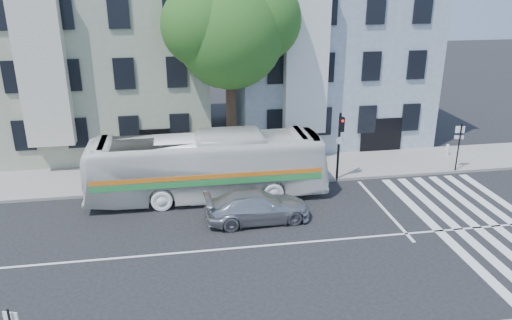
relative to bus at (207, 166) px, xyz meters
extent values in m
plane|color=black|center=(1.61, -5.20, -1.62)|extent=(120.00, 120.00, 0.00)
cube|color=gray|center=(1.61, 2.80, -1.55)|extent=(80.00, 4.00, 0.15)
cube|color=gray|center=(-5.39, 9.80, 3.88)|extent=(12.00, 10.00, 11.00)
cube|color=#8891A1|center=(8.61, 9.80, 3.88)|extent=(12.00, 10.00, 11.00)
cylinder|color=#2D2116|center=(1.61, 3.30, 0.98)|extent=(0.56, 0.56, 5.20)
sphere|color=#164416|center=(1.61, 3.30, 5.88)|extent=(5.60, 5.60, 5.60)
sphere|color=#164416|center=(3.21, 3.70, 6.58)|extent=(4.40, 4.40, 4.40)
sphere|color=#164416|center=(0.21, 3.00, 6.38)|extent=(4.20, 4.20, 4.20)
sphere|color=#164416|center=(1.01, 3.90, 4.88)|extent=(3.40, 3.40, 3.40)
imported|color=white|center=(0.00, 0.00, 0.00)|extent=(2.74, 11.65, 3.25)
imported|color=#B9BAC1|center=(2.01, -2.93, -0.94)|extent=(2.15, 4.82, 1.37)
cylinder|color=black|center=(6.95, 0.85, 0.26)|extent=(0.13, 0.13, 3.77)
cube|color=black|center=(6.95, 0.60, 1.61)|extent=(0.27, 0.22, 0.76)
sphere|color=red|center=(6.95, 0.47, 1.84)|extent=(0.14, 0.14, 0.14)
cylinder|color=white|center=(6.95, 0.70, 0.71)|extent=(0.40, 0.06, 0.40)
cylinder|color=silver|center=(14.69, 3.33, -1.20)|extent=(0.22, 0.22, 0.55)
sphere|color=silver|center=(14.69, 3.33, -0.89)|extent=(0.20, 0.20, 0.20)
cylinder|color=silver|center=(14.69, 3.33, -1.12)|extent=(0.39, 0.20, 0.13)
cube|color=white|center=(-5.90, -11.20, 0.47)|extent=(0.40, 0.16, 0.32)
cylinder|color=black|center=(13.84, 0.90, -0.11)|extent=(0.08, 0.08, 2.73)
cube|color=white|center=(13.84, 1.00, 0.87)|extent=(0.49, 0.15, 0.38)
cube|color=white|center=(13.84, 1.00, 0.44)|extent=(0.49, 0.15, 0.20)
camera|label=1|loc=(-1.34, -22.78, 8.86)|focal=35.00mm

